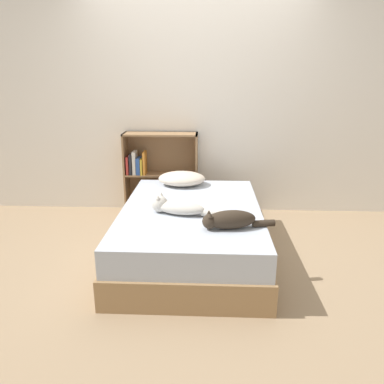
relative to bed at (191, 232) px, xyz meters
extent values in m
plane|color=#997F60|center=(0.00, 0.00, -0.23)|extent=(8.00, 8.00, 0.00)
cube|color=white|center=(0.00, 1.26, 1.02)|extent=(8.00, 0.06, 2.50)
cube|color=#99754C|center=(0.00, 0.00, -0.11)|extent=(1.24, 1.81, 0.24)
cube|color=#B2BCCC|center=(0.00, 0.00, 0.12)|extent=(1.20, 1.76, 0.22)
ellipsoid|color=beige|center=(-0.13, 0.69, 0.30)|extent=(0.49, 0.37, 0.14)
ellipsoid|color=beige|center=(-0.09, -0.16, 0.29)|extent=(0.45, 0.27, 0.11)
sphere|color=beige|center=(-0.26, -0.12, 0.30)|extent=(0.14, 0.14, 0.14)
cone|color=beige|center=(-0.27, -0.15, 0.38)|extent=(0.04, 0.04, 0.03)
cone|color=beige|center=(-0.25, -0.08, 0.38)|extent=(0.04, 0.04, 0.03)
cylinder|color=beige|center=(0.19, -0.23, 0.27)|extent=(0.20, 0.11, 0.06)
ellipsoid|color=#33281E|center=(0.32, -0.45, 0.30)|extent=(0.40, 0.21, 0.14)
sphere|color=#33281E|center=(0.16, -0.48, 0.30)|extent=(0.11, 0.11, 0.11)
cone|color=#33281E|center=(0.17, -0.51, 0.36)|extent=(0.04, 0.04, 0.03)
cone|color=#33281E|center=(0.15, -0.45, 0.36)|extent=(0.04, 0.04, 0.03)
cylinder|color=#33281E|center=(0.57, -0.40, 0.26)|extent=(0.18, 0.08, 0.05)
cube|color=#8E6B47|center=(-0.81, 1.09, 0.25)|extent=(0.02, 0.26, 0.94)
cube|color=#8E6B47|center=(0.01, 1.09, 0.25)|extent=(0.02, 0.26, 0.94)
cube|color=#8E6B47|center=(-0.40, 1.09, -0.22)|extent=(0.84, 0.26, 0.02)
cube|color=#8E6B47|center=(-0.40, 1.09, 0.71)|extent=(0.84, 0.26, 0.02)
cube|color=#8E6B47|center=(-0.40, 1.09, 0.25)|extent=(0.80, 0.26, 0.02)
cube|color=#8E6B47|center=(-0.40, 1.21, 0.25)|extent=(0.84, 0.02, 0.94)
cube|color=#B7332D|center=(-0.77, 1.05, 0.36)|extent=(0.03, 0.16, 0.20)
cube|color=#232328|center=(-0.74, 1.05, 0.37)|extent=(0.03, 0.16, 0.23)
cube|color=beige|center=(-0.69, 1.05, 0.39)|extent=(0.04, 0.16, 0.26)
cube|color=#2D519E|center=(-0.65, 1.05, 0.35)|extent=(0.04, 0.16, 0.19)
cube|color=gold|center=(-0.61, 1.05, 0.35)|extent=(0.02, 0.16, 0.18)
cube|color=orange|center=(-0.58, 1.05, 0.39)|extent=(0.02, 0.16, 0.26)
camera|label=1|loc=(0.15, -3.08, 1.35)|focal=35.00mm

